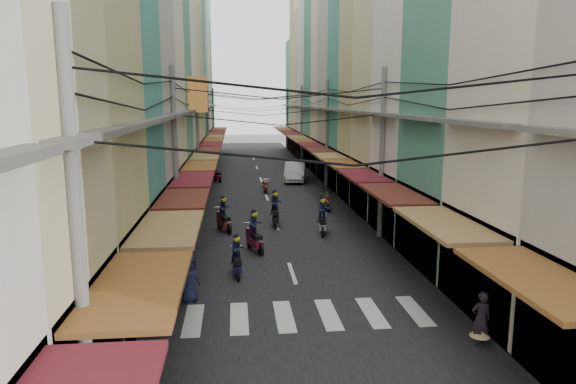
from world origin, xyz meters
TOP-DOWN VIEW (x-y plane):
  - ground at (0.00, 0.00)m, footprint 160.00×160.00m
  - road at (0.00, 20.00)m, footprint 10.00×80.00m
  - sidewalk_left at (-6.50, 20.00)m, footprint 3.00×80.00m
  - sidewalk_right at (6.50, 20.00)m, footprint 3.00×80.00m
  - crosswalk at (-0.00, -6.00)m, footprint 7.55×2.40m
  - building_row_left at (-7.92, 16.56)m, footprint 7.80×67.67m
  - building_row_right at (7.92, 16.45)m, footprint 7.80×68.98m
  - utility_poles at (0.00, 15.01)m, footprint 10.20×66.13m
  - white_car at (2.80, 20.98)m, footprint 5.78×2.98m
  - bicycle at (7.23, 2.90)m, footprint 1.58×0.97m
  - moving_scooters at (-0.53, 5.54)m, footprint 7.24×24.98m
  - parked_scooters at (3.64, -4.46)m, footprint 12.78×14.19m
  - pedestrians at (-4.78, 2.54)m, footprint 12.26×19.00m
  - market_umbrella at (6.47, -4.34)m, footprint 2.21×2.21m
  - traffic_sign at (5.62, -5.10)m, footprint 0.10×0.69m

SIDE VIEW (x-z plane):
  - ground at x=0.00m, z-range 0.00..0.00m
  - white_car at x=2.80m, z-range -0.97..0.97m
  - bicycle at x=7.23m, z-range -0.51..0.51m
  - road at x=0.00m, z-range 0.00..0.02m
  - crosswalk at x=0.00m, z-range 0.02..0.03m
  - sidewalk_left at x=-6.50m, z-range 0.00..0.06m
  - sidewalk_right at x=6.50m, z-range 0.00..0.06m
  - parked_scooters at x=3.64m, z-range -0.03..0.97m
  - moving_scooters at x=-0.53m, z-range -0.42..1.52m
  - pedestrians at x=-4.78m, z-range -0.07..2.09m
  - market_umbrella at x=6.47m, z-range 0.89..3.22m
  - traffic_sign at x=5.62m, z-range 0.75..3.92m
  - utility_poles at x=0.00m, z-range 2.49..10.69m
  - building_row_right at x=7.92m, z-range -1.89..20.71m
  - building_row_left at x=-7.92m, z-range -2.07..21.63m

